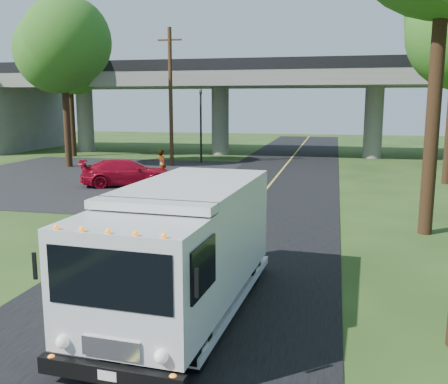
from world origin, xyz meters
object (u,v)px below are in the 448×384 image
(tree_left_lot, at_px, (64,43))
(step_van, at_px, (183,246))
(red_sedan, at_px, (128,172))
(traffic_signal, at_px, (201,117))
(utility_pole, at_px, (171,97))
(pedestrian, at_px, (162,166))
(tree_left_far, at_px, (70,59))

(tree_left_lot, xyz_separation_m, step_van, (14.15, -20.58, -6.48))
(tree_left_lot, xyz_separation_m, red_sedan, (6.66, -6.06, -7.22))
(traffic_signal, height_order, utility_pole, utility_pole)
(utility_pole, height_order, pedestrian, utility_pole)
(utility_pole, relative_size, tree_left_far, 0.91)
(tree_left_lot, bearing_deg, traffic_signal, 28.11)
(tree_left_lot, relative_size, step_van, 1.65)
(traffic_signal, relative_size, tree_left_far, 0.53)
(utility_pole, bearing_deg, tree_left_far, 157.57)
(traffic_signal, relative_size, red_sedan, 1.10)
(utility_pole, bearing_deg, tree_left_lot, -161.03)
(utility_pole, bearing_deg, pedestrian, -75.55)
(tree_left_lot, relative_size, pedestrian, 5.88)
(traffic_signal, height_order, step_van, traffic_signal)
(utility_pole, bearing_deg, red_sedan, -87.48)
(traffic_signal, relative_size, step_van, 0.82)
(step_van, bearing_deg, pedestrian, 114.52)
(traffic_signal, relative_size, pedestrian, 2.91)
(red_sedan, bearing_deg, pedestrian, -75.41)
(red_sedan, bearing_deg, tree_left_lot, 23.25)
(traffic_signal, relative_size, tree_left_lot, 0.50)
(tree_left_lot, distance_m, step_van, 25.80)
(tree_left_far, bearing_deg, utility_pole, -22.43)
(tree_left_lot, relative_size, red_sedan, 2.22)
(utility_pole, distance_m, tree_left_lot, 7.43)
(traffic_signal, distance_m, tree_left_far, 11.75)
(step_van, bearing_deg, traffic_signal, 107.89)
(tree_left_lot, height_order, pedestrian, tree_left_lot)
(traffic_signal, height_order, red_sedan, traffic_signal)
(utility_pole, relative_size, step_van, 1.42)
(traffic_signal, distance_m, tree_left_lot, 10.01)
(utility_pole, distance_m, tree_left_far, 10.45)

